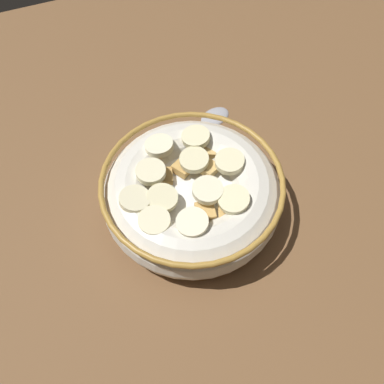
% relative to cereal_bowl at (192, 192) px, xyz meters
% --- Properties ---
extents(ground_plane, '(0.95, 0.95, 0.02)m').
position_rel_cereal_bowl_xyz_m(ground_plane, '(0.00, 0.00, -0.04)').
color(ground_plane, brown).
extents(cereal_bowl, '(0.19, 0.19, 0.06)m').
position_rel_cereal_bowl_xyz_m(cereal_bowl, '(0.00, 0.00, 0.00)').
color(cereal_bowl, silver).
rests_on(cereal_bowl, ground_plane).
extents(spoon, '(0.07, 0.16, 0.01)m').
position_rel_cereal_bowl_xyz_m(spoon, '(-0.11, 0.06, -0.03)').
color(spoon, '#A5A5AD').
rests_on(spoon, ground_plane).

